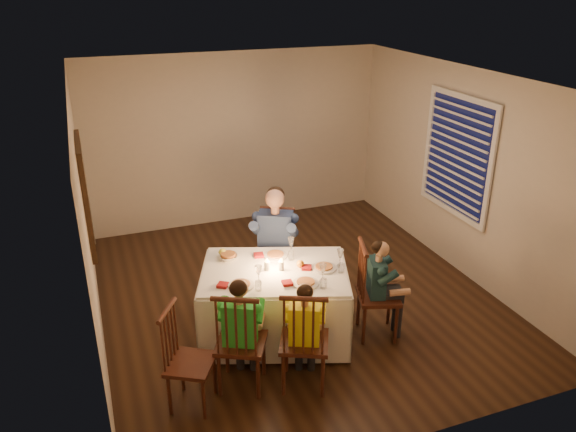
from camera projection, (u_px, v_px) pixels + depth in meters
name	position (u px, v px, depth m)	size (l,w,h in m)	color
ground	(295.00, 295.00, 6.84)	(5.00, 5.00, 0.00)	black
wall_left	(86.00, 224.00, 5.60)	(0.02, 5.00, 2.60)	beige
wall_right	(462.00, 173.00, 7.05)	(0.02, 5.00, 2.60)	beige
wall_back	(236.00, 139.00, 8.48)	(4.50, 0.02, 2.60)	beige
ceiling	(297.00, 79.00, 5.81)	(5.00, 5.00, 0.00)	white
dining_table	(275.00, 289.00, 5.87)	(1.80, 1.54, 0.76)	white
chair_adult	(276.00, 294.00, 6.86)	(0.44, 0.42, 1.08)	#361A0E
chair_near_left	(243.00, 384.00, 5.35)	(0.44, 0.42, 1.08)	#361A0E
chair_near_right	(304.00, 383.00, 5.36)	(0.44, 0.42, 1.08)	#361A0E
chair_end	(375.00, 333.00, 6.11)	(0.44, 0.42, 1.08)	#361A0E
chair_extra	(194.00, 403.00, 5.11)	(0.41, 0.39, 0.99)	#361A0E
adult	(276.00, 294.00, 6.86)	(0.53, 0.49, 1.38)	navy
child_green	(243.00, 384.00, 5.35)	(0.40, 0.37, 1.15)	green
child_yellow	(304.00, 383.00, 5.36)	(0.37, 0.34, 1.10)	yellow
child_teal	(375.00, 333.00, 6.11)	(0.38, 0.35, 1.11)	#18363C
setting_adult	(275.00, 255.00, 6.06)	(0.26, 0.26, 0.02)	silver
setting_green	(241.00, 285.00, 5.48)	(0.26, 0.26, 0.02)	silver
setting_yellow	(306.00, 283.00, 5.51)	(0.26, 0.26, 0.02)	silver
setting_teal	(324.00, 268.00, 5.80)	(0.26, 0.26, 0.02)	silver
candle_left	(267.00, 266.00, 5.76)	(0.06, 0.06, 0.10)	white
candle_right	(281.00, 266.00, 5.76)	(0.06, 0.06, 0.10)	white
squash	(223.00, 252.00, 6.05)	(0.09, 0.09, 0.09)	yellow
orange_fruit	(300.00, 264.00, 5.82)	(0.08, 0.08, 0.08)	orange
serving_bowl	(228.00, 257.00, 5.99)	(0.20, 0.20, 0.05)	silver
wall_mirror	(86.00, 195.00, 5.79)	(0.06, 0.95, 1.15)	black
window_blinds	(457.00, 156.00, 7.05)	(0.07, 1.34, 1.54)	#0D1136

